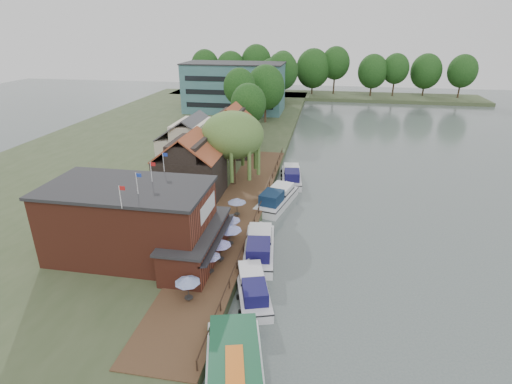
# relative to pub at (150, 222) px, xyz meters

# --- Properties ---
(ground) EXTENTS (260.00, 260.00, 0.00)m
(ground) POSITION_rel_pub_xyz_m (14.00, 1.00, -4.65)
(ground) COLOR #4A5554
(ground) RESTS_ON ground
(land_bank) EXTENTS (50.00, 140.00, 1.00)m
(land_bank) POSITION_rel_pub_xyz_m (-16.00, 36.00, -4.15)
(land_bank) COLOR #384728
(land_bank) RESTS_ON ground
(quay_deck) EXTENTS (6.00, 50.00, 0.10)m
(quay_deck) POSITION_rel_pub_xyz_m (6.00, 11.00, -3.60)
(quay_deck) COLOR #47301E
(quay_deck) RESTS_ON land_bank
(quay_rail) EXTENTS (0.20, 49.00, 1.00)m
(quay_rail) POSITION_rel_pub_xyz_m (8.70, 11.50, -3.15)
(quay_rail) COLOR black
(quay_rail) RESTS_ON land_bank
(pub) EXTENTS (20.00, 11.00, 7.30)m
(pub) POSITION_rel_pub_xyz_m (0.00, 0.00, 0.00)
(pub) COLOR maroon
(pub) RESTS_ON land_bank
(hotel_block) EXTENTS (25.40, 12.40, 12.30)m
(hotel_block) POSITION_rel_pub_xyz_m (-8.00, 71.00, 2.50)
(hotel_block) COLOR #38666B
(hotel_block) RESTS_ON land_bank
(cottage_a) EXTENTS (8.60, 7.60, 8.50)m
(cottage_a) POSITION_rel_pub_xyz_m (-1.00, 15.00, 0.60)
(cottage_a) COLOR black
(cottage_a) RESTS_ON land_bank
(cottage_b) EXTENTS (9.60, 8.60, 8.50)m
(cottage_b) POSITION_rel_pub_xyz_m (-4.00, 25.00, 0.60)
(cottage_b) COLOR beige
(cottage_b) RESTS_ON land_bank
(cottage_c) EXTENTS (7.60, 7.60, 8.50)m
(cottage_c) POSITION_rel_pub_xyz_m (0.00, 34.00, 0.60)
(cottage_c) COLOR black
(cottage_c) RESTS_ON land_bank
(willow) EXTENTS (8.60, 8.60, 10.43)m
(willow) POSITION_rel_pub_xyz_m (3.50, 20.00, 1.56)
(willow) COLOR #476B2D
(willow) RESTS_ON land_bank
(umbrella_0) EXTENTS (2.11, 2.11, 2.38)m
(umbrella_0) POSITION_rel_pub_xyz_m (5.84, -6.27, -2.36)
(umbrella_0) COLOR navy
(umbrella_0) RESTS_ON quay_deck
(umbrella_1) EXTENTS (2.01, 2.01, 2.38)m
(umbrella_1) POSITION_rel_pub_xyz_m (6.50, -2.26, -2.36)
(umbrella_1) COLOR navy
(umbrella_1) RESTS_ON quay_deck
(umbrella_2) EXTENTS (2.20, 2.20, 2.38)m
(umbrella_2) POSITION_rel_pub_xyz_m (6.87, -0.10, -2.36)
(umbrella_2) COLOR #1D1A91
(umbrella_2) RESTS_ON quay_deck
(umbrella_3) EXTENTS (2.46, 2.46, 2.38)m
(umbrella_3) POSITION_rel_pub_xyz_m (7.11, 2.92, -2.36)
(umbrella_3) COLOR #1B2998
(umbrella_3) RESTS_ON quay_deck
(umbrella_4) EXTENTS (2.19, 2.19, 2.38)m
(umbrella_4) POSITION_rel_pub_xyz_m (6.65, 5.03, -2.36)
(umbrella_4) COLOR navy
(umbrella_4) RESTS_ON quay_deck
(umbrella_5) EXTENTS (2.20, 2.20, 2.38)m
(umbrella_5) POSITION_rel_pub_xyz_m (6.32, 9.71, -2.36)
(umbrella_5) COLOR navy
(umbrella_5) RESTS_ON quay_deck
(cruiser_0) EXTENTS (5.48, 9.57, 2.18)m
(cruiser_0) POSITION_rel_pub_xyz_m (10.58, -3.19, -3.56)
(cruiser_0) COLOR silver
(cruiser_0) RESTS_ON ground
(cruiser_1) EXTENTS (4.58, 10.62, 2.51)m
(cruiser_1) POSITION_rel_pub_xyz_m (10.03, 3.49, -3.39)
(cruiser_1) COLOR white
(cruiser_1) RESTS_ON ground
(cruiser_2) EXTENTS (5.67, 11.00, 2.57)m
(cruiser_2) POSITION_rel_pub_xyz_m (10.25, 16.12, -3.36)
(cruiser_2) COLOR white
(cruiser_2) RESTS_ON ground
(cruiser_3) EXTENTS (4.30, 10.12, 2.38)m
(cruiser_3) POSITION_rel_pub_xyz_m (11.33, 25.02, -3.46)
(cruiser_3) COLOR silver
(cruiser_3) RESTS_ON ground
(swan) EXTENTS (0.44, 0.44, 0.44)m
(swan) POSITION_rel_pub_xyz_m (10.12, -9.32, -4.43)
(swan) COLOR white
(swan) RESTS_ON ground
(bank_tree_0) EXTENTS (6.66, 6.66, 11.15)m
(bank_tree_0) POSITION_rel_pub_xyz_m (1.32, 42.46, 1.92)
(bank_tree_0) COLOR #143811
(bank_tree_0) RESTS_ON land_bank
(bank_tree_1) EXTENTS (6.77, 6.77, 12.87)m
(bank_tree_1) POSITION_rel_pub_xyz_m (-2.51, 52.35, 2.78)
(bank_tree_1) COLOR #143811
(bank_tree_1) RESTS_ON land_bank
(bank_tree_2) EXTENTS (8.72, 8.72, 12.96)m
(bank_tree_2) POSITION_rel_pub_xyz_m (1.90, 59.62, 2.83)
(bank_tree_2) COLOR #143811
(bank_tree_2) RESTS_ON land_bank
(bank_tree_3) EXTENTS (8.78, 8.78, 14.44)m
(bank_tree_3) POSITION_rel_pub_xyz_m (3.16, 80.48, 3.57)
(bank_tree_3) COLOR #143811
(bank_tree_3) RESTS_ON land_bank
(bank_tree_4) EXTENTS (8.41, 8.41, 12.58)m
(bank_tree_4) POSITION_rel_pub_xyz_m (0.06, 85.47, 2.64)
(bank_tree_4) COLOR #143811
(bank_tree_4) RESTS_ON land_bank
(bank_tree_5) EXTENTS (7.40, 7.40, 10.85)m
(bank_tree_5) POSITION_rel_pub_xyz_m (-4.75, 94.57, 1.78)
(bank_tree_5) COLOR #143811
(bank_tree_5) RESTS_ON land_bank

